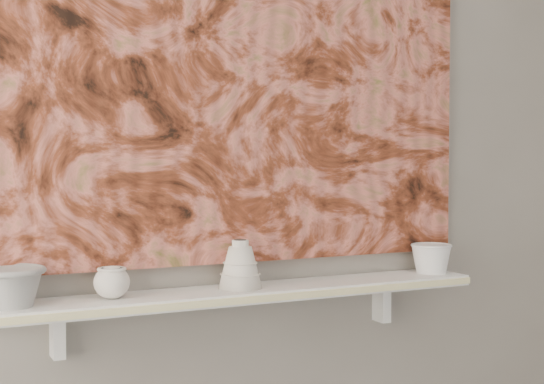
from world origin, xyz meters
TOP-DOWN VIEW (x-y plane):
  - wall_back at (0.00, 1.60)m, footprint 3.60×0.00m
  - shelf at (0.00, 1.51)m, footprint 1.40×0.18m
  - shelf_stripe at (0.00, 1.41)m, footprint 1.40×0.01m
  - bracket_left at (-0.49, 1.57)m, footprint 0.03×0.06m
  - bracket_right at (0.49, 1.57)m, footprint 0.03×0.06m
  - painting at (0.00, 1.59)m, footprint 1.50×0.02m
  - house_motif at (0.45, 1.57)m, footprint 0.09×0.00m
  - bowl_grey at (-0.61, 1.51)m, footprint 0.22×0.22m
  - cup_cream at (-0.37, 1.51)m, footprint 0.11×0.11m
  - bell_vessel at (-0.02, 1.51)m, footprint 0.13×0.13m
  - bowl_white at (0.63, 1.51)m, footprint 0.16×0.16m

SIDE VIEW (x-z plane):
  - bracket_left at x=-0.49m, z-range 0.78..0.90m
  - bracket_right at x=0.49m, z-range 0.78..0.90m
  - shelf at x=0.00m, z-range 0.90..0.93m
  - shelf_stripe at x=0.00m, z-range 0.91..0.92m
  - cup_cream at x=-0.37m, z-range 0.93..1.01m
  - bowl_white at x=0.63m, z-range 0.93..1.02m
  - bowl_grey at x=-0.61m, z-range 0.93..1.03m
  - bell_vessel at x=-0.02m, z-range 0.93..1.06m
  - house_motif at x=0.45m, z-range 1.19..1.27m
  - wall_back at x=0.00m, z-range -0.45..3.15m
  - painting at x=0.00m, z-range 0.99..2.09m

